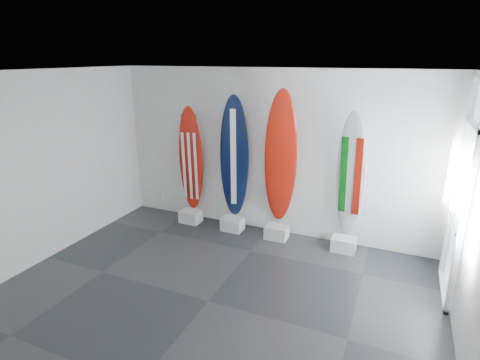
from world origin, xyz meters
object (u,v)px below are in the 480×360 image
at_px(surfboard_usa, 191,160).
at_px(surfboard_navy, 234,158).
at_px(surfboard_italy, 351,176).
at_px(surfboard_swiss, 281,159).

height_order(surfboard_usa, surfboard_navy, surfboard_navy).
relative_size(surfboard_usa, surfboard_italy, 0.96).
xyz_separation_m(surfboard_navy, surfboard_italy, (2.09, 0.00, -0.08)).
bearing_deg(surfboard_swiss, surfboard_navy, 163.00).
height_order(surfboard_swiss, surfboard_italy, surfboard_swiss).
bearing_deg(surfboard_navy, surfboard_usa, 161.22).
height_order(surfboard_navy, surfboard_swiss, surfboard_swiss).
distance_m(surfboard_swiss, surfboard_italy, 1.21).
xyz_separation_m(surfboard_usa, surfboard_swiss, (1.81, 0.00, 0.19)).
distance_m(surfboard_usa, surfboard_navy, 0.93).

